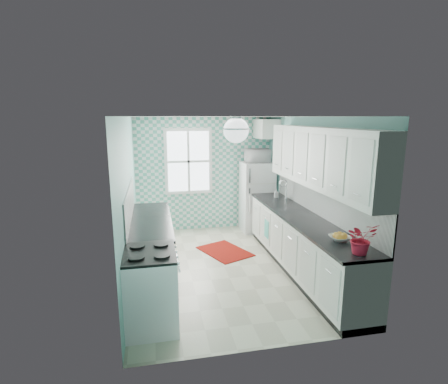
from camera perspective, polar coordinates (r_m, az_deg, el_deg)
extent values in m
cube|color=beige|center=(6.07, 0.01, -12.22)|extent=(3.00, 4.40, 0.02)
cube|color=white|center=(5.53, 0.01, 12.30)|extent=(3.00, 4.40, 0.02)
cube|color=#75B6AF|center=(7.81, -3.26, 2.94)|extent=(3.00, 0.02, 2.50)
cube|color=#75B6AF|center=(3.62, 7.16, -8.06)|extent=(3.00, 0.02, 2.50)
cube|color=#75B6AF|center=(5.57, -15.37, -1.20)|extent=(0.02, 4.40, 2.50)
cube|color=#75B6AF|center=(6.15, 13.93, 0.10)|extent=(0.02, 4.40, 2.50)
cube|color=#51AF99|center=(7.79, -3.24, 2.91)|extent=(3.00, 0.01, 2.50)
cube|color=white|center=(7.68, -5.83, 5.00)|extent=(1.04, 0.05, 1.44)
cube|color=white|center=(7.66, -5.82, 4.98)|extent=(0.90, 0.02, 1.30)
cube|color=white|center=(5.80, 15.39, -1.25)|extent=(0.02, 3.60, 0.51)
cube|color=white|center=(5.51, -15.16, -1.93)|extent=(0.02, 2.15, 0.51)
cube|color=white|center=(5.44, 15.31, 5.44)|extent=(0.33, 3.20, 0.90)
cube|color=white|center=(7.65, 6.92, 10.21)|extent=(0.40, 0.74, 0.40)
cylinder|color=silver|center=(4.75, 2.00, 11.96)|extent=(0.14, 0.14, 0.04)
cylinder|color=silver|center=(4.75, 2.00, 11.12)|extent=(0.02, 0.02, 0.12)
sphere|color=white|center=(4.76, 1.99, 10.03)|extent=(0.34, 0.34, 0.34)
cube|color=white|center=(5.89, 12.46, -8.46)|extent=(0.60, 3.60, 0.90)
cube|color=black|center=(5.74, 12.53, -4.08)|extent=(0.63, 3.60, 0.04)
cube|color=white|center=(5.72, -11.83, -9.07)|extent=(0.60, 2.15, 0.90)
cube|color=black|center=(5.57, -11.89, -4.54)|extent=(0.63, 2.15, 0.04)
cube|color=white|center=(7.76, 5.36, -0.78)|extent=(0.67, 0.63, 1.54)
cube|color=silver|center=(7.39, 6.13, 1.35)|extent=(0.66, 0.01, 0.02)
cube|color=silver|center=(7.26, 4.21, 2.69)|extent=(0.03, 0.03, 0.30)
cube|color=silver|center=(7.37, 4.15, -1.44)|extent=(0.03, 0.03, 0.54)
cube|color=silver|center=(4.45, -11.83, -15.19)|extent=(0.61, 0.77, 0.91)
cube|color=black|center=(4.26, -12.10, -9.72)|extent=(0.61, 0.77, 0.03)
cube|color=black|center=(4.43, -7.75, -14.35)|extent=(0.01, 0.51, 0.30)
cube|color=silver|center=(6.76, 8.77, -1.49)|extent=(0.47, 0.40, 0.12)
cylinder|color=silver|center=(6.77, 10.17, 0.23)|extent=(0.02, 0.02, 0.30)
torus|color=silver|center=(6.71, 9.71, 1.79)|extent=(0.16, 0.02, 0.16)
cube|color=#680F06|center=(6.70, 0.12, -9.65)|extent=(1.04, 1.19, 0.02)
cube|color=#4C9D85|center=(6.50, 6.97, -6.01)|extent=(0.08, 0.21, 0.33)
imported|color=silver|center=(4.75, 18.41, -7.17)|extent=(0.27, 0.27, 0.06)
imported|color=#C0032A|center=(4.35, 21.49, -7.06)|extent=(0.36, 0.31, 0.37)
imported|color=#9AA5AE|center=(6.96, 8.55, -0.23)|extent=(0.09, 0.09, 0.16)
imported|color=silver|center=(7.61, 5.49, 5.93)|extent=(0.52, 0.36, 0.29)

